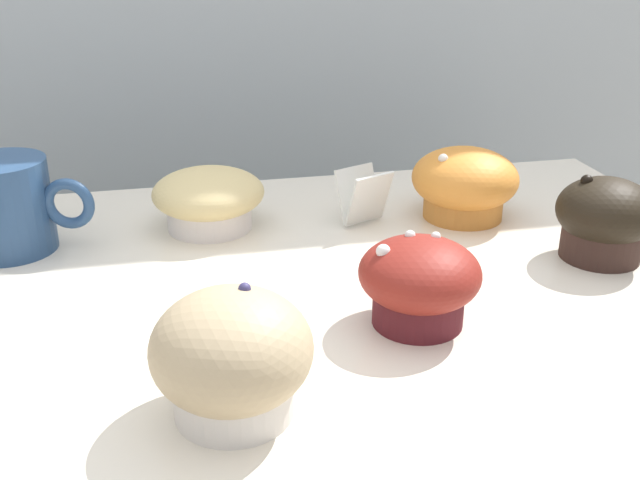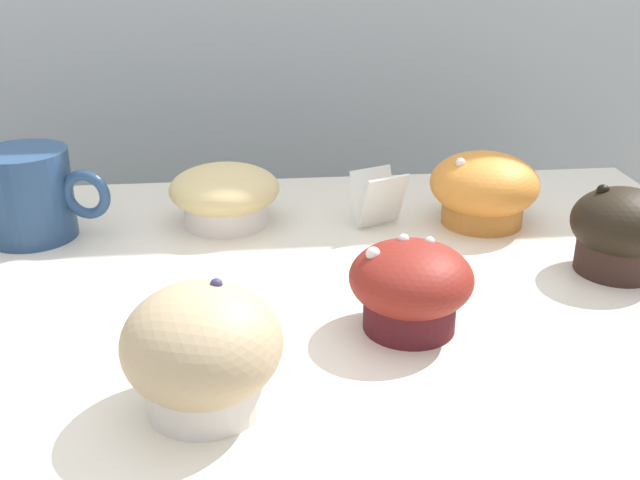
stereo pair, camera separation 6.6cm
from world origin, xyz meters
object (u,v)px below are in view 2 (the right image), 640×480
at_px(muffin_front_center, 411,286).
at_px(muffin_front_right, 484,189).
at_px(muffin_front_left, 621,231).
at_px(muffin_back_right, 225,194).
at_px(muffin_back_center, 203,351).
at_px(coffee_cup, 29,193).

height_order(muffin_front_center, muffin_front_right, muffin_front_right).
distance_m(muffin_front_left, muffin_front_right, 0.16).
bearing_deg(muffin_front_right, muffin_front_left, -55.50).
bearing_deg(muffin_back_right, muffin_front_left, -23.21).
xyz_separation_m(muffin_back_center, coffee_cup, (-0.19, 0.32, 0.01)).
height_order(muffin_front_right, coffee_cup, coffee_cup).
xyz_separation_m(muffin_front_right, muffin_back_center, (-0.29, -0.31, 0.00)).
xyz_separation_m(muffin_front_right, coffee_cup, (-0.48, 0.01, 0.01)).
bearing_deg(muffin_front_left, muffin_back_right, 156.79).
bearing_deg(muffin_front_center, muffin_front_left, 21.33).
distance_m(muffin_front_right, coffee_cup, 0.48).
bearing_deg(muffin_front_center, muffin_back_right, 121.79).
relative_size(muffin_front_center, muffin_front_right, 0.85).
distance_m(muffin_front_center, coffee_cup, 0.42).
bearing_deg(muffin_front_right, coffee_cup, 178.67).
relative_size(muffin_back_center, coffee_cup, 0.80).
relative_size(muffin_back_right, muffin_front_right, 1.02).
xyz_separation_m(muffin_front_left, coffee_cup, (-0.57, 0.14, 0.01)).
bearing_deg(muffin_front_right, muffin_back_center, -133.29).
bearing_deg(muffin_front_center, muffin_front_right, 59.44).
height_order(muffin_front_center, muffin_front_left, muffin_front_left).
bearing_deg(coffee_cup, muffin_back_center, -59.28).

